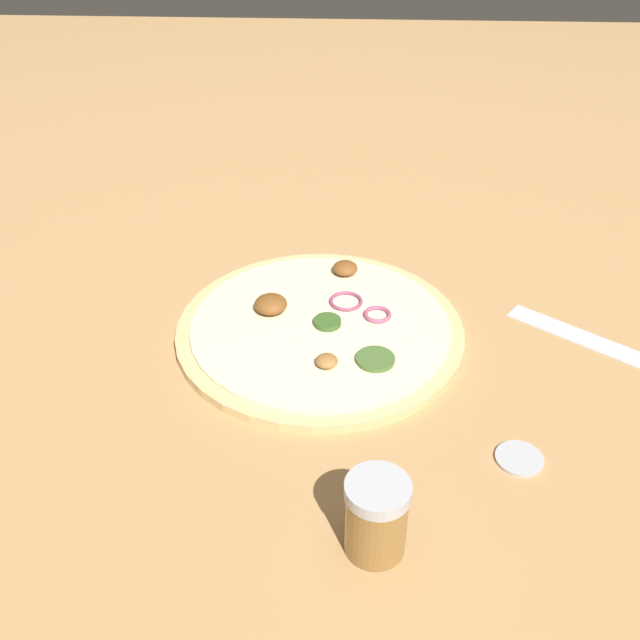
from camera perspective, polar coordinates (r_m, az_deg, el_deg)
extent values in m
plane|color=tan|center=(0.90, 0.00, -1.10)|extent=(3.00, 3.00, 0.00)
cylinder|color=#D6B77A|center=(0.89, 0.00, -0.81)|extent=(0.34, 0.34, 0.01)
cylinder|color=beige|center=(0.89, 0.00, -0.42)|extent=(0.31, 0.31, 0.00)
ellipsoid|color=brown|center=(0.91, -3.77, 1.22)|extent=(0.04, 0.04, 0.02)
ellipsoid|color=#996633|center=(0.82, 0.52, -3.13)|extent=(0.02, 0.02, 0.01)
cylinder|color=#47662D|center=(0.83, 4.23, -2.99)|extent=(0.04, 0.04, 0.00)
ellipsoid|color=brown|center=(0.98, 1.93, 3.98)|extent=(0.03, 0.03, 0.02)
cylinder|color=#385B23|center=(0.88, 0.55, -0.29)|extent=(0.03, 0.03, 0.01)
torus|color=#934266|center=(0.92, 1.99, 1.44)|extent=(0.04, 0.04, 0.00)
torus|color=#A34C70|center=(0.90, 4.40, 0.43)|extent=(0.03, 0.03, 0.01)
cube|color=silver|center=(0.94, 20.00, -1.51)|extent=(0.19, 0.15, 0.00)
cylinder|color=olive|center=(0.65, 4.28, -15.07)|extent=(0.05, 0.05, 0.07)
cylinder|color=#B2B2B7|center=(0.62, 4.44, -12.81)|extent=(0.06, 0.06, 0.01)
cylinder|color=#B2B2B7|center=(0.76, 14.96, -10.06)|extent=(0.05, 0.05, 0.01)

